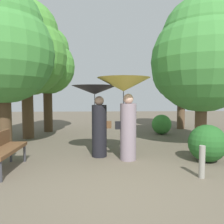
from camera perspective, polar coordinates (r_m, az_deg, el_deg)
ground_plane at (r=4.15m, az=2.07°, el=-19.36°), size 40.00×40.00×0.00m
person_left at (r=5.97m, az=-4.00°, el=1.51°), size 1.23×1.23×1.94m
person_right at (r=5.65m, az=3.36°, el=3.55°), size 1.36×1.36×2.12m
park_bench at (r=5.49m, az=-26.56°, el=-8.33°), size 0.49×1.50×0.83m
tree_near_left at (r=7.82m, az=-26.53°, el=15.44°), size 3.14×3.14×5.04m
tree_near_right at (r=11.78m, az=17.65°, el=11.00°), size 2.94×2.94×4.80m
tree_mid_left at (r=10.77m, az=-16.47°, el=12.49°), size 2.53×2.53×4.83m
tree_mid_right at (r=7.95m, az=22.41°, el=13.82°), size 3.32×3.32×4.87m
tree_far_back at (r=9.38m, az=-21.34°, el=15.11°), size 3.10×3.10×5.32m
bush_path_left at (r=6.10m, az=23.41°, el=-7.42°), size 0.94×0.94×0.94m
bush_path_right at (r=9.86m, az=12.69°, el=-3.13°), size 0.85×0.85×0.85m
path_marker_post at (r=4.91m, az=22.25°, el=-11.85°), size 0.12×0.12×0.66m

